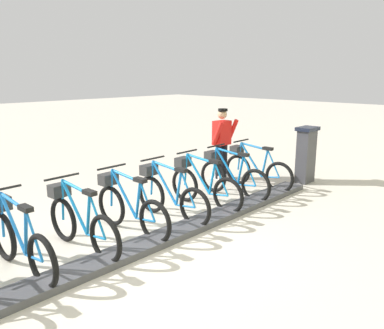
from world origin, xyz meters
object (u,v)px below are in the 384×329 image
(bike_docked_4, at_px, (129,206))
(bike_docked_6, at_px, (18,239))
(bike_docked_3, at_px, (169,194))
(bike_docked_5, at_px, (80,221))
(bike_docked_1, at_px, (231,176))
(payment_kiosk, at_px, (306,154))
(bike_docked_0, at_px, (255,169))
(worker_near_rack, at_px, (222,141))
(bike_docked_2, at_px, (202,184))

(bike_docked_4, xyz_separation_m, bike_docked_6, (0.00, 1.71, 0.00))
(bike_docked_3, xyz_separation_m, bike_docked_5, (0.00, 1.71, 0.00))
(bike_docked_1, height_order, bike_docked_5, same)
(bike_docked_5, bearing_deg, bike_docked_6, 90.00)
(payment_kiosk, relative_size, bike_docked_3, 0.74)
(bike_docked_6, bearing_deg, bike_docked_0, -90.00)
(bike_docked_6, height_order, worker_near_rack, worker_near_rack)
(payment_kiosk, distance_m, bike_docked_6, 6.33)
(bike_docked_6, bearing_deg, bike_docked_2, -90.00)
(bike_docked_0, relative_size, bike_docked_2, 1.00)
(payment_kiosk, distance_m, bike_docked_4, 4.63)
(bike_docked_2, bearing_deg, bike_docked_5, 90.00)
(payment_kiosk, relative_size, bike_docked_0, 0.74)
(bike_docked_1, bearing_deg, bike_docked_4, 90.00)
(bike_docked_2, height_order, bike_docked_3, same)
(payment_kiosk, bearing_deg, bike_docked_3, 81.29)
(bike_docked_0, xyz_separation_m, bike_docked_6, (0.00, 5.14, 0.00))
(bike_docked_5, distance_m, bike_docked_6, 0.86)
(bike_docked_5, bearing_deg, bike_docked_3, -90.00)
(bike_docked_3, height_order, worker_near_rack, worker_near_rack)
(bike_docked_5, bearing_deg, bike_docked_0, -90.00)
(bike_docked_5, xyz_separation_m, bike_docked_6, (0.00, 0.86, 0.00))
(bike_docked_1, relative_size, bike_docked_5, 1.00)
(bike_docked_4, height_order, bike_docked_6, same)
(bike_docked_3, bearing_deg, bike_docked_4, 90.00)
(bike_docked_1, bearing_deg, bike_docked_0, -90.00)
(bike_docked_1, distance_m, worker_near_rack, 1.47)
(bike_docked_5, distance_m, worker_near_rack, 4.51)
(payment_kiosk, distance_m, bike_docked_0, 1.32)
(payment_kiosk, distance_m, bike_docked_5, 5.48)
(bike_docked_5, bearing_deg, bike_docked_4, -90.00)
(bike_docked_0, bearing_deg, bike_docked_5, 90.00)
(bike_docked_4, relative_size, bike_docked_5, 1.00)
(bike_docked_2, distance_m, bike_docked_3, 0.86)
(bike_docked_4, relative_size, bike_docked_6, 1.00)
(bike_docked_5, bearing_deg, bike_docked_1, -90.00)
(bike_docked_4, height_order, bike_docked_5, same)
(bike_docked_3, distance_m, bike_docked_4, 0.86)
(bike_docked_3, bearing_deg, bike_docked_6, 90.00)
(bike_docked_2, bearing_deg, bike_docked_4, 90.00)
(bike_docked_3, distance_m, bike_docked_6, 2.57)
(bike_docked_1, xyz_separation_m, bike_docked_3, (0.00, 1.71, 0.00))
(bike_docked_2, xyz_separation_m, bike_docked_4, (0.00, 1.71, 0.00))
(bike_docked_4, distance_m, bike_docked_6, 1.71)
(bike_docked_3, height_order, bike_docked_5, same)
(payment_kiosk, xyz_separation_m, bike_docked_2, (0.57, 2.88, -0.24))
(bike_docked_1, relative_size, bike_docked_6, 1.00)
(payment_kiosk, bearing_deg, bike_docked_2, 78.76)
(bike_docked_0, bearing_deg, worker_near_rack, -5.18)
(worker_near_rack, bearing_deg, bike_docked_5, 103.07)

